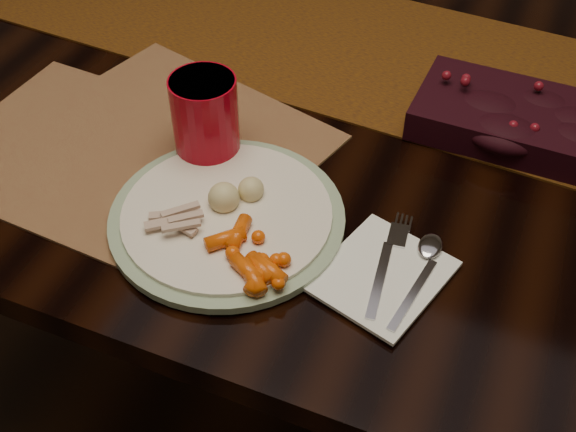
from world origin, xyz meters
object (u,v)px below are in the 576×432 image
at_px(mashed_potatoes, 241,190).
at_px(red_cup, 205,119).
at_px(dinner_plate, 227,216).
at_px(dining_table, 336,269).
at_px(baby_carrots, 250,249).
at_px(turkey_shreds, 174,220).
at_px(centerpiece, 528,118).
at_px(placemat_main, 180,133).
at_px(napkin, 382,275).

distance_m(mashed_potatoes, red_cup, 0.13).
xyz_separation_m(dinner_plate, mashed_potatoes, (0.01, 0.02, 0.03)).
bearing_deg(mashed_potatoes, dining_table, 79.65).
bearing_deg(mashed_potatoes, baby_carrots, -58.86).
height_order(baby_carrots, red_cup, red_cup).
bearing_deg(turkey_shreds, dinner_plate, 40.99).
xyz_separation_m(centerpiece, dinner_plate, (-0.32, -0.32, -0.02)).
distance_m(dining_table, centerpiece, 0.48).
height_order(dining_table, turkey_shreds, turkey_shreds).
distance_m(placemat_main, dinner_plate, 0.20).
bearing_deg(red_cup, mashed_potatoes, -43.33).
distance_m(dining_table, napkin, 0.51).
relative_size(placemat_main, dinner_plate, 1.35).
bearing_deg(dining_table, mashed_potatoes, -100.35).
distance_m(centerpiece, red_cup, 0.45).
bearing_deg(dinner_plate, baby_carrots, -43.45).
relative_size(centerpiece, baby_carrots, 2.70).
height_order(turkey_shreds, napkin, turkey_shreds).
height_order(placemat_main, turkey_shreds, turkey_shreds).
xyz_separation_m(centerpiece, red_cup, (-0.40, -0.21, 0.03)).
bearing_deg(dining_table, red_cup, -127.97).
relative_size(dinner_plate, turkey_shreds, 4.14).
xyz_separation_m(turkey_shreds, napkin, (0.26, 0.03, -0.02)).
height_order(dinner_plate, red_cup, red_cup).
bearing_deg(centerpiece, turkey_shreds, -135.44).
height_order(placemat_main, dinner_plate, dinner_plate).
relative_size(centerpiece, red_cup, 2.54).
xyz_separation_m(napkin, red_cup, (-0.29, 0.12, 0.06)).
relative_size(placemat_main, baby_carrots, 3.48).
distance_m(placemat_main, baby_carrots, 0.28).
xyz_separation_m(centerpiece, mashed_potatoes, (-0.31, -0.30, 0.01)).
xyz_separation_m(mashed_potatoes, napkin, (0.20, -0.03, -0.04)).
relative_size(mashed_potatoes, turkey_shreds, 1.20).
distance_m(dining_table, placemat_main, 0.46).
bearing_deg(dinner_plate, mashed_potatoes, 60.40).
height_order(dining_table, baby_carrots, baby_carrots).
xyz_separation_m(dining_table, mashed_potatoes, (-0.05, -0.27, 0.42)).
height_order(mashed_potatoes, red_cup, red_cup).
height_order(placemat_main, napkin, napkin).
distance_m(centerpiece, mashed_potatoes, 0.43).
distance_m(placemat_main, napkin, 0.38).
relative_size(dining_table, red_cup, 14.61).
relative_size(turkey_shreds, red_cup, 0.59).
distance_m(centerpiece, dinner_plate, 0.45).
xyz_separation_m(placemat_main, turkey_shreds, (0.09, -0.18, 0.03)).
relative_size(napkin, red_cup, 1.23).
height_order(placemat_main, red_cup, red_cup).
bearing_deg(dining_table, baby_carrots, -90.64).
relative_size(placemat_main, mashed_potatoes, 4.63).
bearing_deg(napkin, baby_carrots, -148.55).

